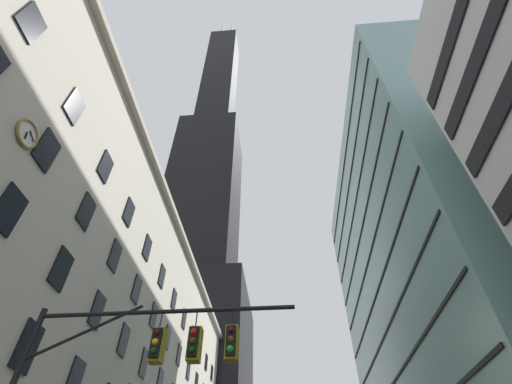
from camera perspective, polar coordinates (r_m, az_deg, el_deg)
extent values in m
cube|color=beige|center=(45.81, -22.38, -24.77)|extent=(13.82, 74.67, 29.14)
cube|color=#B2A893|center=(49.24, -10.34, -10.29)|extent=(0.70, 74.67, 0.60)
cube|color=black|center=(21.30, -32.54, -19.96)|extent=(0.14, 1.40, 2.20)
cube|color=black|center=(25.33, -26.86, -25.05)|extent=(0.14, 1.40, 2.20)
cube|color=black|center=(19.69, -34.59, -2.30)|extent=(0.14, 1.40, 2.20)
cube|color=black|center=(22.92, -28.56, -10.67)|extent=(0.14, 1.40, 2.20)
cube|color=black|center=(26.71, -23.92, -16.75)|extent=(0.14, 1.40, 2.20)
cube|color=black|center=(30.84, -20.28, -21.20)|extent=(0.14, 1.40, 2.20)
cube|color=black|center=(35.20, -17.38, -24.52)|extent=(0.14, 1.40, 2.20)
cube|color=black|center=(39.71, -15.02, -27.06)|extent=(0.14, 1.40, 2.20)
cube|color=black|center=(22.24, -30.31, 5.78)|extent=(0.14, 1.40, 2.20)
cube|color=black|center=(25.15, -25.38, -2.77)|extent=(0.14, 1.40, 2.20)
cube|color=black|center=(28.64, -21.52, -9.39)|extent=(0.14, 1.40, 2.20)
cube|color=black|center=(32.53, -18.45, -14.46)|extent=(0.14, 1.40, 2.20)
cube|color=black|center=(36.69, -15.95, -18.40)|extent=(0.14, 1.40, 2.20)
cube|color=black|center=(41.04, -13.89, -21.49)|extent=(0.14, 1.40, 2.20)
cube|color=black|center=(45.52, -12.17, -23.97)|extent=(0.14, 1.40, 2.20)
cube|color=black|center=(50.10, -10.70, -25.98)|extent=(0.14, 1.40, 2.20)
cube|color=black|center=(54.75, -9.45, -27.64)|extent=(0.14, 1.40, 2.20)
cube|color=black|center=(23.44, -32.12, 21.84)|extent=(0.14, 1.40, 2.20)
cube|color=black|center=(25.24, -26.90, 12.04)|extent=(0.14, 1.40, 2.20)
cube|color=black|center=(27.84, -22.81, 3.73)|extent=(0.14, 1.40, 2.20)
cube|color=black|center=(31.03, -19.55, -3.04)|extent=(0.14, 1.40, 2.20)
cube|color=black|center=(34.65, -16.91, -8.46)|extent=(0.14, 1.40, 2.20)
cube|color=black|center=(38.58, -14.73, -12.81)|extent=(0.14, 1.40, 2.20)
cube|color=black|center=(42.74, -12.91, -16.32)|extent=(0.14, 1.40, 2.20)
cube|color=black|center=(47.06, -11.38, -19.18)|extent=(0.14, 1.40, 2.20)
cube|color=black|center=(51.50, -10.06, -21.55)|extent=(0.14, 1.40, 2.20)
cube|color=black|center=(56.04, -8.92, -23.53)|extent=(0.14, 1.40, 2.20)
cube|color=black|center=(60.65, -7.92, -25.21)|extent=(0.14, 1.40, 2.20)
cube|color=black|center=(65.31, -7.05, -26.64)|extent=(0.14, 1.40, 2.20)
cube|color=black|center=(70.03, -6.27, -27.87)|extent=(0.14, 1.40, 2.20)
torus|color=olive|center=(21.07, -32.51, 7.79)|extent=(0.14, 1.51, 1.51)
cylinder|color=silver|center=(21.09, -32.60, 7.78)|extent=(0.05, 1.30, 1.30)
cube|color=black|center=(20.92, -32.68, 7.62)|extent=(0.03, 0.18, 0.39)
cube|color=black|center=(21.25, -32.02, 7.50)|extent=(0.03, 0.54, 0.30)
cube|color=black|center=(111.84, -8.31, -1.38)|extent=(20.03, 20.03, 64.42)
cube|color=black|center=(169.11, -5.73, 17.04)|extent=(12.88, 12.88, 80.52)
cylinder|color=silver|center=(215.05, -5.45, 23.57)|extent=(1.20, 1.20, 21.00)
cylinder|color=silver|center=(214.50, -3.97, 23.72)|extent=(1.20, 1.20, 21.00)
cube|color=black|center=(20.18, 33.39, 21.86)|extent=(0.16, 12.37, 1.10)
cube|color=gray|center=(45.13, 29.96, -11.83)|extent=(18.86, 37.70, 43.21)
cube|color=black|center=(38.37, 21.43, -25.80)|extent=(0.12, 36.70, 0.24)
cube|color=black|center=(39.63, 19.87, -20.40)|extent=(0.12, 36.70, 0.24)
cube|color=black|center=(41.24, 18.51, -15.37)|extent=(0.12, 36.70, 0.24)
cube|color=black|center=(43.16, 17.32, -10.75)|extent=(0.12, 36.70, 0.24)
cube|color=black|center=(45.35, 16.27, -6.54)|extent=(0.12, 36.70, 0.24)
cube|color=black|center=(47.78, 15.34, -2.74)|extent=(0.12, 36.70, 0.24)
cube|color=black|center=(50.41, 14.50, 0.68)|extent=(0.12, 36.70, 0.24)
cube|color=black|center=(53.21, 13.75, 3.75)|extent=(0.12, 36.70, 0.24)
cylinder|color=black|center=(12.93, -14.14, -17.95)|extent=(8.56, 0.14, 0.14)
cylinder|color=black|center=(13.70, -25.51, -19.44)|extent=(3.51, 0.10, 1.77)
cylinder|color=black|center=(12.84, -14.86, -19.13)|extent=(0.04, 0.04, 0.60)
cube|color=black|center=(12.56, -15.52, -22.21)|extent=(0.30, 0.30, 0.90)
cube|color=olive|center=(12.71, -15.29, -22.50)|extent=(0.40, 0.40, 1.04)
sphere|color=#450808|center=(12.52, -15.47, -20.75)|extent=(0.20, 0.20, 0.20)
sphere|color=yellow|center=(12.42, -15.73, -21.92)|extent=(0.20, 0.20, 0.20)
sphere|color=#083D10|center=(12.32, -16.00, -23.12)|extent=(0.20, 0.20, 0.20)
cylinder|color=black|center=(12.52, -9.44, -19.31)|extent=(0.04, 0.04, 0.60)
cube|color=black|center=(12.23, -9.87, -22.50)|extent=(0.30, 0.30, 0.90)
cube|color=olive|center=(12.39, -9.70, -22.79)|extent=(0.40, 0.40, 1.04)
sphere|color=red|center=(12.19, -9.87, -21.00)|extent=(0.20, 0.20, 0.20)
sphere|color=#4B3A08|center=(12.09, -10.04, -22.22)|extent=(0.20, 0.20, 0.20)
sphere|color=#083D10|center=(11.99, -10.21, -23.45)|extent=(0.20, 0.20, 0.20)
cylinder|color=black|center=(12.31, -3.78, -19.34)|extent=(0.04, 0.04, 0.60)
cube|color=black|center=(12.02, -3.95, -22.59)|extent=(0.30, 0.30, 0.90)
cube|color=olive|center=(12.17, -3.84, -22.88)|extent=(0.40, 0.40, 1.04)
sphere|color=#450808|center=(11.97, -3.99, -21.06)|extent=(0.20, 0.20, 0.20)
sphere|color=#4B3A08|center=(11.87, -4.06, -22.31)|extent=(0.20, 0.20, 0.20)
sphere|color=green|center=(11.77, -4.13, -23.58)|extent=(0.20, 0.20, 0.20)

